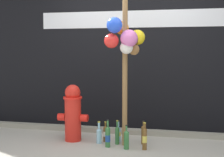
{
  "coord_description": "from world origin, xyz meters",
  "views": [
    {
      "loc": [
        0.85,
        -3.87,
        1.37
      ],
      "look_at": [
        -0.1,
        0.5,
        0.96
      ],
      "focal_mm": 50.44,
      "sensor_mm": 36.0,
      "label": 1
    }
  ],
  "objects_px": {
    "bottle_5": "(99,135)",
    "bottle_7": "(118,133)",
    "bottle_2": "(144,134)",
    "bottle_1": "(105,133)",
    "bottle_0": "(145,138)",
    "bottle_4": "(126,139)",
    "bottle_6": "(117,135)",
    "fire_hydrant": "(73,112)",
    "bottle_3": "(108,137)",
    "memorial_post": "(125,27)"
  },
  "relations": [
    {
      "from": "bottle_1",
      "to": "bottle_7",
      "type": "xyz_separation_m",
      "value": [
        0.19,
        0.03,
        0.0
      ]
    },
    {
      "from": "bottle_1",
      "to": "bottle_7",
      "type": "bearing_deg",
      "value": 8.6
    },
    {
      "from": "bottle_1",
      "to": "memorial_post",
      "type": "bearing_deg",
      "value": -24.73
    },
    {
      "from": "bottle_2",
      "to": "bottle_7",
      "type": "bearing_deg",
      "value": 173.5
    },
    {
      "from": "fire_hydrant",
      "to": "bottle_2",
      "type": "height_order",
      "value": "fire_hydrant"
    },
    {
      "from": "bottle_1",
      "to": "bottle_4",
      "type": "relative_size",
      "value": 0.89
    },
    {
      "from": "bottle_2",
      "to": "bottle_5",
      "type": "bearing_deg",
      "value": -171.65
    },
    {
      "from": "memorial_post",
      "to": "bottle_4",
      "type": "xyz_separation_m",
      "value": [
        0.05,
        -0.15,
        -1.55
      ]
    },
    {
      "from": "memorial_post",
      "to": "bottle_3",
      "type": "height_order",
      "value": "memorial_post"
    },
    {
      "from": "memorial_post",
      "to": "bottle_5",
      "type": "xyz_separation_m",
      "value": [
        -0.39,
        0.04,
        -1.56
      ]
    },
    {
      "from": "bottle_0",
      "to": "bottle_6",
      "type": "bearing_deg",
      "value": 158.0
    },
    {
      "from": "memorial_post",
      "to": "bottle_3",
      "type": "xyz_separation_m",
      "value": [
        -0.23,
        -0.11,
        -1.53
      ]
    },
    {
      "from": "bottle_2",
      "to": "bottle_1",
      "type": "bearing_deg",
      "value": 178.5
    },
    {
      "from": "bottle_2",
      "to": "bottle_5",
      "type": "distance_m",
      "value": 0.65
    },
    {
      "from": "bottle_5",
      "to": "bottle_6",
      "type": "distance_m",
      "value": 0.27
    },
    {
      "from": "memorial_post",
      "to": "fire_hydrant",
      "type": "relative_size",
      "value": 3.36
    },
    {
      "from": "fire_hydrant",
      "to": "bottle_5",
      "type": "distance_m",
      "value": 0.52
    },
    {
      "from": "memorial_post",
      "to": "fire_hydrant",
      "type": "bearing_deg",
      "value": 172.99
    },
    {
      "from": "bottle_1",
      "to": "bottle_7",
      "type": "height_order",
      "value": "bottle_7"
    },
    {
      "from": "fire_hydrant",
      "to": "bottle_5",
      "type": "xyz_separation_m",
      "value": [
        0.42,
        -0.06,
        -0.3
      ]
    },
    {
      "from": "bottle_2",
      "to": "bottle_6",
      "type": "height_order",
      "value": "bottle_6"
    },
    {
      "from": "bottle_3",
      "to": "bottle_5",
      "type": "bearing_deg",
      "value": 138.33
    },
    {
      "from": "bottle_0",
      "to": "bottle_1",
      "type": "relative_size",
      "value": 1.26
    },
    {
      "from": "bottle_2",
      "to": "bottle_7",
      "type": "height_order",
      "value": "bottle_2"
    },
    {
      "from": "bottle_3",
      "to": "bottle_5",
      "type": "height_order",
      "value": "bottle_3"
    },
    {
      "from": "bottle_2",
      "to": "bottle_6",
      "type": "bearing_deg",
      "value": -167.74
    },
    {
      "from": "bottle_5",
      "to": "bottle_7",
      "type": "xyz_separation_m",
      "value": [
        0.26,
        0.14,
        0.0
      ]
    },
    {
      "from": "bottle_7",
      "to": "bottle_4",
      "type": "bearing_deg",
      "value": -60.92
    },
    {
      "from": "fire_hydrant",
      "to": "bottle_5",
      "type": "height_order",
      "value": "fire_hydrant"
    },
    {
      "from": "fire_hydrant",
      "to": "bottle_6",
      "type": "distance_m",
      "value": 0.75
    },
    {
      "from": "bottle_1",
      "to": "bottle_6",
      "type": "bearing_deg",
      "value": -25.58
    },
    {
      "from": "fire_hydrant",
      "to": "bottle_5",
      "type": "bearing_deg",
      "value": -8.19
    },
    {
      "from": "bottle_4",
      "to": "memorial_post",
      "type": "bearing_deg",
      "value": 107.91
    },
    {
      "from": "memorial_post",
      "to": "bottle_1",
      "type": "relative_size",
      "value": 9.4
    },
    {
      "from": "bottle_1",
      "to": "bottle_5",
      "type": "bearing_deg",
      "value": -122.15
    },
    {
      "from": "bottle_0",
      "to": "bottle_1",
      "type": "distance_m",
      "value": 0.67
    },
    {
      "from": "memorial_post",
      "to": "bottle_0",
      "type": "bearing_deg",
      "value": -21.46
    },
    {
      "from": "bottle_0",
      "to": "bottle_4",
      "type": "height_order",
      "value": "bottle_0"
    },
    {
      "from": "bottle_6",
      "to": "bottle_7",
      "type": "relative_size",
      "value": 1.09
    },
    {
      "from": "bottle_2",
      "to": "bottle_3",
      "type": "relative_size",
      "value": 0.89
    },
    {
      "from": "bottle_1",
      "to": "bottle_6",
      "type": "relative_size",
      "value": 0.86
    },
    {
      "from": "bottle_6",
      "to": "bottle_7",
      "type": "height_order",
      "value": "bottle_6"
    },
    {
      "from": "bottle_3",
      "to": "bottle_5",
      "type": "xyz_separation_m",
      "value": [
        -0.17,
        0.15,
        -0.02
      ]
    },
    {
      "from": "fire_hydrant",
      "to": "bottle_1",
      "type": "distance_m",
      "value": 0.58
    },
    {
      "from": "bottle_3",
      "to": "bottle_7",
      "type": "height_order",
      "value": "bottle_3"
    },
    {
      "from": "bottle_4",
      "to": "bottle_3",
      "type": "bearing_deg",
      "value": 172.13
    },
    {
      "from": "bottle_0",
      "to": "bottle_4",
      "type": "relative_size",
      "value": 1.12
    },
    {
      "from": "bottle_5",
      "to": "bottle_7",
      "type": "relative_size",
      "value": 1.01
    },
    {
      "from": "memorial_post",
      "to": "bottle_6",
      "type": "distance_m",
      "value": 1.55
    },
    {
      "from": "memorial_post",
      "to": "bottle_5",
      "type": "bearing_deg",
      "value": 174.28
    }
  ]
}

